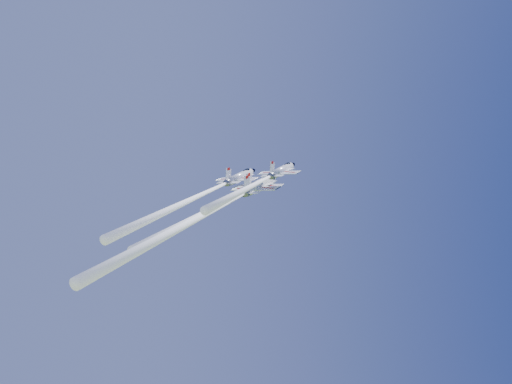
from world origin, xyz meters
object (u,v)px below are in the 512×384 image
object	(u,v)px
jet_right	(259,182)
jet_slot	(209,212)
jet_left	(200,195)
jet_lead	(225,202)

from	to	relation	value
jet_right	jet_slot	bearing A→B (deg)	-116.02
jet_left	jet_right	xyz separation A→B (m)	(10.55, -6.21, 1.98)
jet_left	jet_slot	xyz separation A→B (m)	(-0.26, -11.08, -5.37)
jet_lead	jet_right	distance (m)	8.49
jet_lead	jet_slot	world-z (taller)	jet_slot
jet_right	jet_slot	world-z (taller)	jet_slot
jet_left	jet_right	world-z (taller)	jet_left
jet_lead	jet_left	bearing A→B (deg)	-148.09
jet_left	jet_right	distance (m)	12.40
jet_lead	jet_slot	size ratio (longest dim) A/B	0.83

